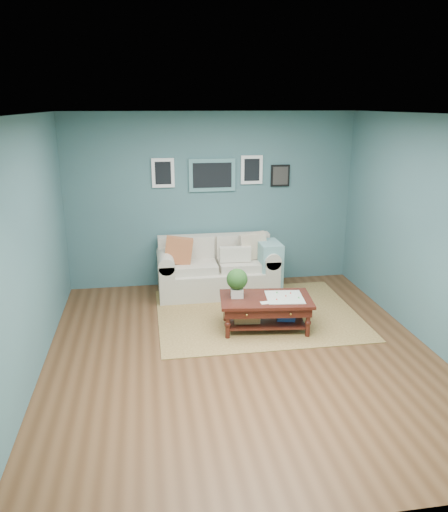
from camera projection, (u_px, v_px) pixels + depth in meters
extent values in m
plane|color=brown|center=(242.00, 354.00, 5.84)|extent=(5.00, 5.00, 0.00)
plane|color=white|center=(244.00, 114.00, 5.05)|extent=(5.00, 5.00, 0.00)
cube|color=#3C5D63|center=(212.00, 201.00, 7.80)|extent=(4.50, 0.02, 2.70)
cube|color=#3C5D63|center=(322.00, 349.00, 3.08)|extent=(4.50, 0.02, 2.70)
cube|color=#3C5D63|center=(27.00, 252.00, 5.10)|extent=(0.02, 5.00, 2.70)
cube|color=#3C5D63|center=(433.00, 234.00, 5.78)|extent=(0.02, 5.00, 2.70)
cube|color=slate|center=(212.00, 175.00, 7.66)|extent=(0.72, 0.03, 0.50)
cube|color=black|center=(212.00, 175.00, 7.65)|extent=(0.60, 0.01, 0.38)
cube|color=white|center=(163.00, 173.00, 7.53)|extent=(0.34, 0.03, 0.44)
cube|color=white|center=(252.00, 170.00, 7.74)|extent=(0.34, 0.03, 0.44)
cube|color=black|center=(280.00, 176.00, 7.83)|extent=(0.30, 0.03, 0.34)
cube|color=brown|center=(257.00, 314.00, 6.92)|extent=(2.74, 2.19, 0.01)
cube|color=beige|center=(217.00, 281.00, 7.66)|extent=(1.33, 0.83, 0.39)
cube|color=beige|center=(214.00, 249.00, 7.84)|extent=(1.75, 0.21, 0.45)
cube|color=beige|center=(166.00, 278.00, 7.51)|extent=(0.23, 0.83, 0.58)
cube|color=beige|center=(267.00, 272.00, 7.75)|extent=(0.23, 0.83, 0.58)
cylinder|color=beige|center=(165.00, 259.00, 7.43)|extent=(0.24, 0.83, 0.24)
cylinder|color=beige|center=(267.00, 254.00, 7.66)|extent=(0.24, 0.83, 0.24)
cube|color=beige|center=(194.00, 267.00, 7.48)|extent=(0.68, 0.53, 0.12)
cube|color=beige|center=(241.00, 265.00, 7.58)|extent=(0.68, 0.53, 0.12)
cube|color=beige|center=(192.00, 248.00, 7.66)|extent=(0.68, 0.11, 0.34)
cube|color=beige|center=(238.00, 246.00, 7.77)|extent=(0.68, 0.11, 0.34)
cube|color=#B54028|center=(179.00, 250.00, 7.37)|extent=(0.45, 0.16, 0.45)
cube|color=beige|center=(253.00, 246.00, 7.61)|extent=(0.44, 0.17, 0.43)
cube|color=beige|center=(235.00, 254.00, 7.48)|extent=(0.47, 0.11, 0.23)
cube|color=#76A9A5|center=(269.00, 266.00, 7.60)|extent=(0.32, 0.52, 0.75)
cube|color=#361409|center=(266.00, 299.00, 6.36)|extent=(1.23, 0.80, 0.04)
cube|color=#361409|center=(266.00, 305.00, 6.38)|extent=(1.14, 0.72, 0.12)
cube|color=#361409|center=(265.00, 321.00, 6.45)|extent=(1.03, 0.61, 0.02)
sphere|color=gold|center=(247.00, 315.00, 6.08)|extent=(0.03, 0.03, 0.03)
sphere|color=gold|center=(291.00, 314.00, 6.10)|extent=(0.03, 0.03, 0.03)
cylinder|color=#361409|center=(228.00, 324.00, 6.15)|extent=(0.06, 0.06, 0.40)
cylinder|color=#361409|center=(308.00, 323.00, 6.20)|extent=(0.06, 0.06, 0.40)
cylinder|color=#361409|center=(226.00, 308.00, 6.65)|extent=(0.06, 0.06, 0.40)
cylinder|color=#361409|center=(300.00, 306.00, 6.69)|extent=(0.06, 0.06, 0.40)
cube|color=beige|center=(237.00, 293.00, 6.37)|extent=(0.17, 0.17, 0.12)
sphere|color=#1A4717|center=(237.00, 279.00, 6.31)|extent=(0.27, 0.27, 0.27)
cube|color=silver|center=(285.00, 297.00, 6.36)|extent=(0.51, 0.51, 0.01)
cube|color=tan|center=(247.00, 314.00, 6.41)|extent=(0.35, 0.27, 0.19)
cube|color=#24438D|center=(286.00, 315.00, 6.46)|extent=(0.25, 0.20, 0.11)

